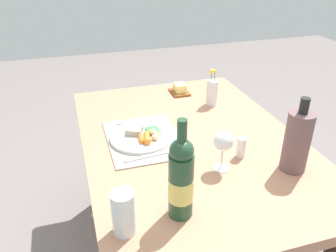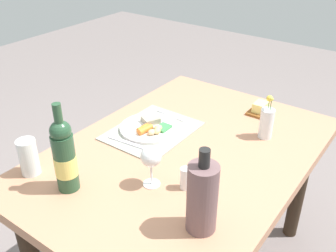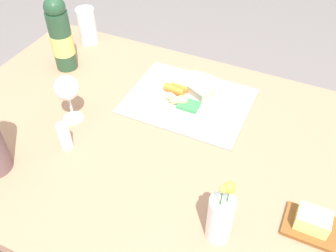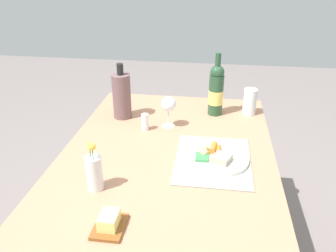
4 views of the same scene
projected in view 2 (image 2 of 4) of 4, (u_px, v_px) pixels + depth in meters
The scene contains 12 objects.
dining_table at pixel (182, 169), 1.69m from camera, with size 1.38×0.96×0.73m.
placemat at pixel (152, 131), 1.79m from camera, with size 0.41×0.32×0.01m, color #979B8D.
dinner_plate at pixel (150, 127), 1.79m from camera, with size 0.28×0.28×0.04m.
fork at pixel (171, 116), 1.91m from camera, with size 0.01×0.18×0.01m, color silver.
knife at pixel (128, 143), 1.69m from camera, with size 0.02×0.21×0.01m, color silver.
water_tumbler at pixel (29, 159), 1.48m from camera, with size 0.07×0.07×0.15m.
wine_glass at pixel (151, 158), 1.39m from camera, with size 0.08×0.08×0.17m.
flower_vase at pixel (267, 122), 1.71m from camera, with size 0.06×0.06×0.20m.
wine_bottle at pixel (64, 156), 1.36m from camera, with size 0.08×0.08×0.35m.
butter_dish at pixel (260, 109), 1.94m from camera, with size 0.13×0.10×0.06m.
salt_shaker at pixel (185, 178), 1.41m from camera, with size 0.04×0.04×0.09m, color white.
cooler_bottle at pixel (202, 197), 1.19m from camera, with size 0.10×0.10×0.30m.
Camera 2 is at (1.15, 0.76, 1.64)m, focal length 41.21 mm.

